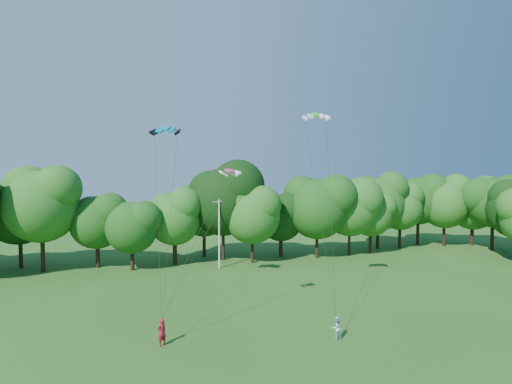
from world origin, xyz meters
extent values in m
cylinder|color=silver|center=(2.55, 31.27, 4.26)|extent=(0.21, 0.21, 8.52)
cube|color=silver|center=(2.55, 31.27, 8.30)|extent=(1.66, 0.55, 0.08)
imported|color=#A91528|center=(-5.62, 10.76, 0.95)|extent=(0.83, 0.76, 1.90)
imported|color=#ACD2EF|center=(6.39, 8.29, 0.82)|extent=(0.88, 0.73, 1.65)
cube|color=#0585AD|center=(-4.55, 19.56, 15.79)|extent=(2.84, 2.03, 0.58)
cube|color=#2ED720|center=(7.91, 15.22, 16.93)|extent=(2.55, 1.60, 0.53)
cube|color=#CF3981|center=(-0.27, 13.03, 12.02)|extent=(1.75, 1.13, 0.31)
cylinder|color=#332113|center=(4.01, 35.69, 2.50)|extent=(0.52, 0.52, 4.99)
ellipsoid|color=black|center=(4.01, 35.69, 9.08)|extent=(9.98, 9.98, 10.89)
cylinder|color=#382416|center=(28.63, 36.62, 2.24)|extent=(0.48, 0.48, 4.48)
ellipsoid|color=#1F4E18|center=(28.63, 36.62, 8.15)|extent=(8.96, 8.96, 9.77)
camera|label=1|loc=(-7.12, -16.81, 11.94)|focal=28.00mm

